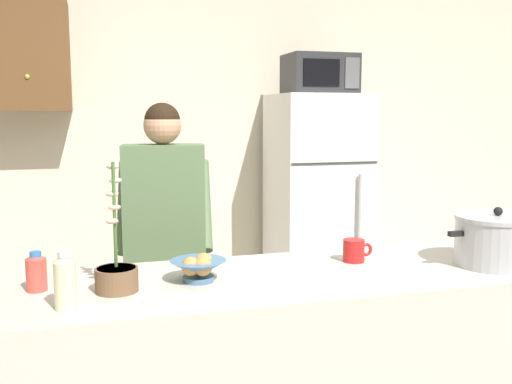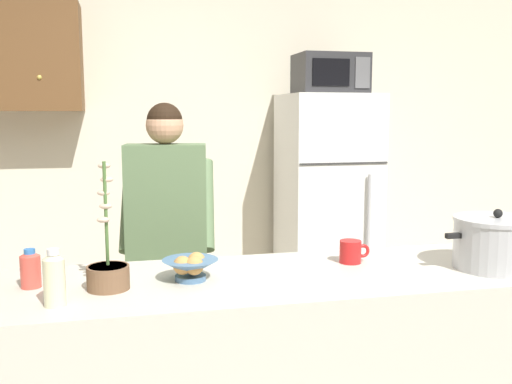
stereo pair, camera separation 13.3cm
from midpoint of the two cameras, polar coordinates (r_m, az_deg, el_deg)
The scene contains 10 objects.
back_wall_unit at distance 4.35m, azimuth -10.45°, elevation 5.82°, with size 6.00×0.48×2.60m.
refrigerator at distance 4.25m, azimuth 5.15°, elevation -1.72°, with size 0.64×0.68×1.68m.
microwave at distance 4.18m, azimuth 5.42°, elevation 11.58°, with size 0.48×0.37×0.28m.
person_near_pot at distance 2.95m, azimuth -10.36°, elevation -3.09°, with size 0.53×0.46×1.59m.
cooking_pot at distance 2.53m, azimuth 21.41°, elevation -4.50°, with size 0.45×0.34×0.24m.
coffee_mug at distance 2.45m, azimuth 8.22°, elevation -5.79°, with size 0.13×0.09×0.10m.
bread_bowl at distance 2.16m, azimuth -7.51°, elevation -7.51°, with size 0.21×0.21×0.10m.
bottle_near_edge at distance 1.96m, azimuth -20.33°, elevation -8.30°, with size 0.07×0.07×0.19m.
bottle_mid_counter at distance 2.20m, azimuth -22.66°, elevation -7.32°, with size 0.07×0.07×0.14m.
potted_orchid at distance 2.10m, azimuth -15.50°, elevation -7.72°, with size 0.15×0.15×0.46m.
Camera 1 is at (-0.74, -2.04, 1.54)m, focal length 40.23 mm.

